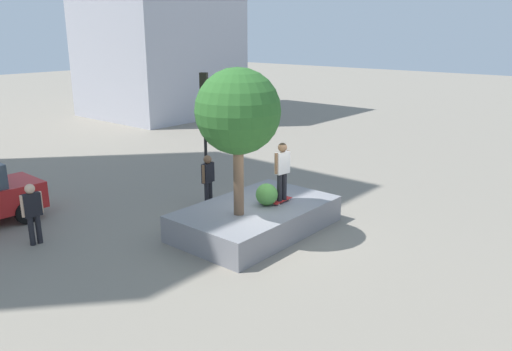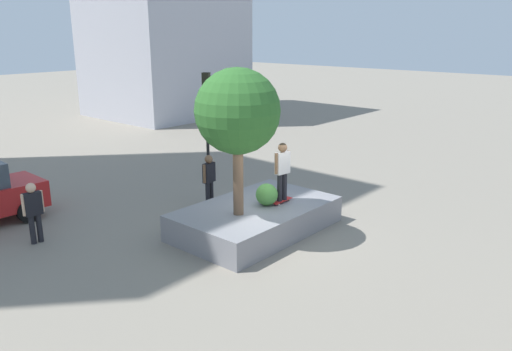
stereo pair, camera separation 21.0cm
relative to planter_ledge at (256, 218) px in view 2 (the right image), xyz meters
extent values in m
plane|color=gray|center=(0.03, -0.35, -0.38)|extent=(120.00, 120.00, 0.00)
cube|color=gray|center=(0.00, 0.00, 0.00)|extent=(4.67, 2.86, 0.76)
cylinder|color=brown|center=(-0.83, -0.09, 1.49)|extent=(0.28, 0.28, 2.21)
sphere|color=#2D6628|center=(-0.83, -0.09, 3.21)|extent=(2.25, 2.25, 2.25)
sphere|color=#4C8C3D|center=(0.24, -0.20, 0.70)|extent=(0.64, 0.64, 0.64)
cube|color=#A51E1E|center=(0.70, -0.39, 0.45)|extent=(0.81, 0.23, 0.02)
sphere|color=beige|center=(0.95, -0.30, 0.41)|extent=(0.06, 0.06, 0.06)
sphere|color=beige|center=(0.96, -0.47, 0.41)|extent=(0.06, 0.06, 0.06)
sphere|color=beige|center=(0.44, -0.31, 0.41)|extent=(0.06, 0.06, 0.06)
sphere|color=beige|center=(0.45, -0.48, 0.41)|extent=(0.06, 0.06, 0.06)
cylinder|color=black|center=(0.60, -0.38, 0.86)|extent=(0.15, 0.15, 0.81)
cylinder|color=black|center=(0.80, -0.40, 0.86)|extent=(0.15, 0.15, 0.81)
cube|color=silver|center=(0.70, -0.39, 1.58)|extent=(0.48, 0.25, 0.63)
cylinder|color=brown|center=(0.46, -0.36, 1.60)|extent=(0.10, 0.10, 0.60)
cylinder|color=brown|center=(0.94, -0.42, 1.60)|extent=(0.10, 0.10, 0.60)
sphere|color=brown|center=(0.70, -0.39, 2.03)|extent=(0.26, 0.26, 0.26)
cylinder|color=black|center=(-3.97, 7.31, -0.04)|extent=(0.69, 0.22, 0.69)
cylinder|color=black|center=(-4.01, 5.62, -0.04)|extent=(0.69, 0.22, 0.69)
cylinder|color=black|center=(3.08, 5.21, 1.23)|extent=(0.12, 0.12, 3.21)
cube|color=black|center=(3.08, 5.21, 3.26)|extent=(0.34, 0.36, 0.85)
sphere|color=red|center=(3.21, 5.28, 3.50)|extent=(0.14, 0.14, 0.14)
sphere|color=gold|center=(3.21, 5.28, 3.22)|extent=(0.14, 0.14, 0.14)
sphere|color=green|center=(3.21, 5.28, 2.94)|extent=(0.14, 0.14, 0.14)
cylinder|color=black|center=(-4.50, 3.94, 0.02)|extent=(0.15, 0.15, 0.81)
cylinder|color=black|center=(-4.70, 3.95, 0.02)|extent=(0.15, 0.15, 0.81)
cube|color=black|center=(-4.60, 3.95, 0.74)|extent=(0.47, 0.23, 0.63)
cylinder|color=#D8AD8C|center=(-4.36, 3.93, 0.76)|extent=(0.10, 0.10, 0.60)
cylinder|color=#D8AD8C|center=(-4.84, 3.97, 0.76)|extent=(0.10, 0.10, 0.60)
sphere|color=#D8AD8C|center=(-4.60, 3.95, 1.19)|extent=(0.26, 0.26, 0.26)
cylinder|color=black|center=(0.72, 2.59, 0.03)|extent=(0.15, 0.15, 0.82)
cylinder|color=black|center=(0.52, 2.56, 0.03)|extent=(0.15, 0.15, 0.82)
cube|color=black|center=(0.62, 2.58, 0.76)|extent=(0.49, 0.27, 0.64)
cylinder|color=brown|center=(0.86, 2.61, 0.77)|extent=(0.10, 0.10, 0.60)
cylinder|color=brown|center=(0.38, 2.54, 0.77)|extent=(0.10, 0.10, 0.60)
sphere|color=brown|center=(0.62, 2.58, 1.21)|extent=(0.27, 0.27, 0.27)
cube|color=#B2B2BC|center=(12.03, 18.66, 7.10)|extent=(8.62, 8.14, 14.96)
camera|label=1|loc=(-10.46, -8.85, 5.23)|focal=35.51mm
camera|label=2|loc=(-10.32, -9.01, 5.23)|focal=35.51mm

